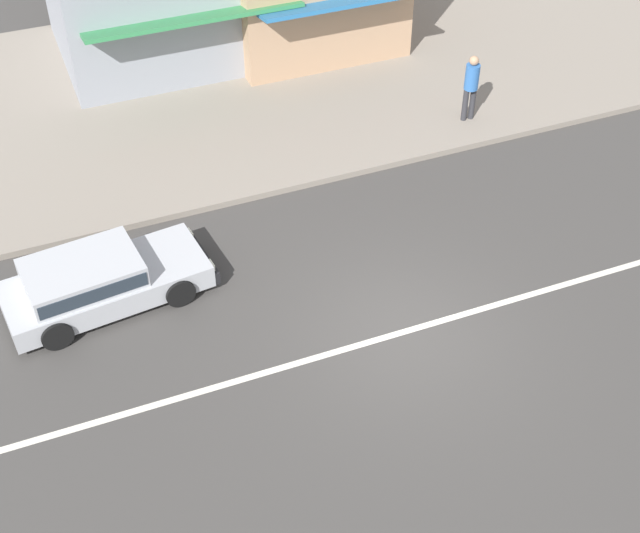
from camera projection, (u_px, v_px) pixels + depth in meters
ground_plane at (405, 332)px, 16.76m from camera, size 160.00×160.00×0.00m
lane_centre_stripe at (405, 332)px, 16.76m from camera, size 50.40×0.14×0.01m
kerb_strip at (242, 81)px, 23.61m from camera, size 68.00×10.00×0.15m
hatchback_silver_0 at (98, 280)px, 16.98m from camera, size 4.14×2.05×1.10m
pedestrian_near_clock at (471, 83)px, 21.41m from camera, size 0.34×0.34×1.71m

